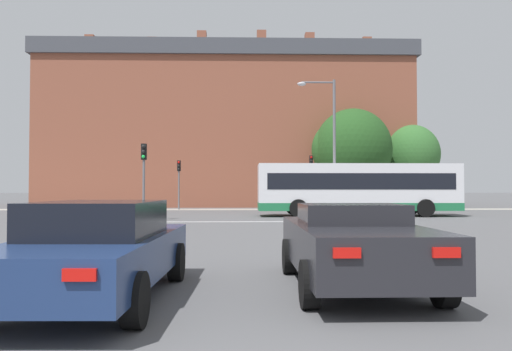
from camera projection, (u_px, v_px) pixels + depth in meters
name	position (u px, v px, depth m)	size (l,w,h in m)	color
stop_line_strip	(242.00, 222.00, 23.72)	(7.89, 0.30, 0.01)	silver
far_pavement	(243.00, 209.00, 38.03)	(68.77, 2.50, 0.01)	#A09B91
brick_civic_building	(228.00, 131.00, 48.49)	(33.13, 14.02, 17.02)	brown
car_saloon_left	(99.00, 249.00, 7.02)	(2.02, 4.77, 1.39)	navy
car_roadster_right	(353.00, 244.00, 7.90)	(2.01, 4.41, 1.32)	#232328
bus_crossing_lead	(357.00, 188.00, 28.73)	(11.40, 2.73, 2.99)	silver
traffic_light_far_left	(179.00, 176.00, 37.68)	(0.26, 0.31, 3.72)	slate
traffic_light_near_left	(144.00, 168.00, 24.69)	(0.26, 0.31, 3.81)	slate
traffic_light_far_right	(311.00, 173.00, 37.54)	(0.26, 0.31, 4.09)	slate
street_lamp_junction	(328.00, 133.00, 28.53)	(2.21, 0.36, 7.84)	slate
pedestrian_waiting	(266.00, 196.00, 38.58)	(0.41, 0.45, 1.75)	#333851
pedestrian_walking_east	(272.00, 196.00, 37.56)	(0.35, 0.45, 1.74)	brown
pedestrian_walking_west	(348.00, 197.00, 37.73)	(0.37, 0.46, 1.66)	brown
tree_by_building	(411.00, 154.00, 42.62)	(4.78, 4.78, 7.07)	#4C3823
tree_kerbside	(353.00, 149.00, 40.22)	(6.24, 6.24, 8.06)	#4C3823
tree_distant	(340.00, 149.00, 40.44)	(4.59, 4.59, 7.19)	#4C3823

